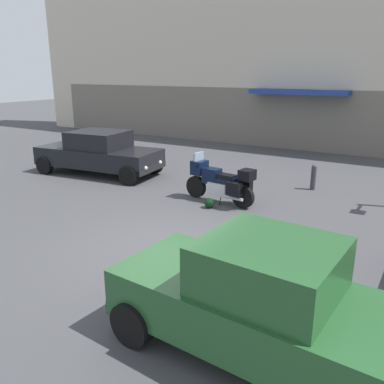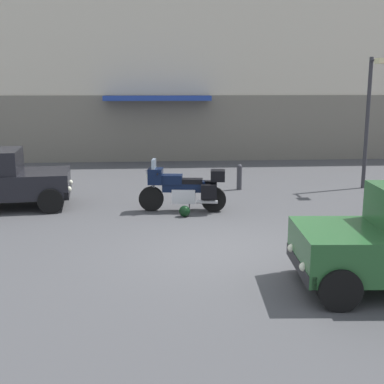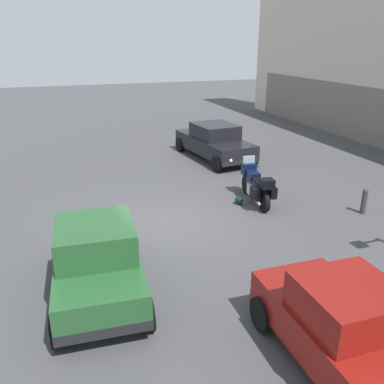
% 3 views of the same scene
% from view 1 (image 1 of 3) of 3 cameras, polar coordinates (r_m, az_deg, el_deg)
% --- Properties ---
extents(ground_plane, '(80.00, 80.00, 0.00)m').
position_cam_1_polar(ground_plane, '(8.58, -3.15, -8.05)').
color(ground_plane, '#424244').
extents(building_facade_rear, '(35.60, 3.40, 10.30)m').
position_cam_1_polar(building_facade_rear, '(20.55, 19.93, 20.02)').
color(building_facade_rear, beige).
rests_on(building_facade_rear, ground).
extents(motorcycle, '(2.26, 0.88, 1.36)m').
position_cam_1_polar(motorcycle, '(11.33, 4.00, 1.49)').
color(motorcycle, black).
rests_on(motorcycle, ground).
extents(helmet, '(0.28, 0.28, 0.28)m').
position_cam_1_polar(helmet, '(11.00, 2.47, -1.57)').
color(helmet, black).
rests_on(helmet, ground).
extents(car_hatchback_near, '(3.96, 2.02, 1.64)m').
position_cam_1_polar(car_hatchback_near, '(5.34, 9.53, -14.97)').
color(car_hatchback_near, '#235128').
rests_on(car_hatchback_near, ground).
extents(car_sedan_far, '(4.70, 2.36, 1.56)m').
position_cam_1_polar(car_sedan_far, '(14.91, -13.05, 5.45)').
color(car_sedan_far, black).
rests_on(car_sedan_far, ground).
extents(bollard_curbside, '(0.16, 0.16, 0.81)m').
position_cam_1_polar(bollard_curbside, '(13.19, 16.82, 2.13)').
color(bollard_curbside, '#333338').
rests_on(bollard_curbside, ground).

